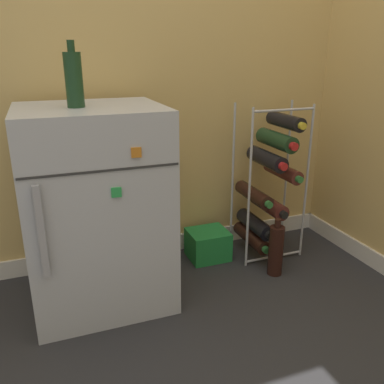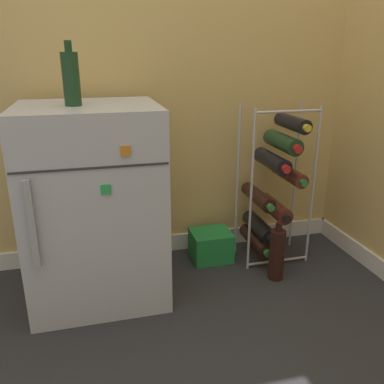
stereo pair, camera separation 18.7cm
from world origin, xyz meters
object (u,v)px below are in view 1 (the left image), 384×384
object	(u,v)px
mini_fridge	(97,208)
soda_box	(208,244)
fridge_top_bottle	(74,79)
wine_rack	(267,184)
loose_bottle_floor	(276,250)

from	to	relation	value
mini_fridge	soda_box	distance (m)	0.68
mini_fridge	fridge_top_bottle	xyz separation A→B (m)	(-0.05, -0.02, 0.52)
soda_box	fridge_top_bottle	bearing A→B (deg)	-163.14
soda_box	fridge_top_bottle	world-z (taller)	fridge_top_bottle
mini_fridge	wine_rack	size ratio (longest dim) A/B	1.05
soda_box	mini_fridge	bearing A→B (deg)	-164.06
soda_box	loose_bottle_floor	distance (m)	0.36
loose_bottle_floor	fridge_top_bottle	bearing A→B (deg)	174.72
mini_fridge	wine_rack	world-z (taller)	mini_fridge
soda_box	loose_bottle_floor	size ratio (longest dim) A/B	0.70
fridge_top_bottle	wine_rack	bearing A→B (deg)	7.90
fridge_top_bottle	loose_bottle_floor	xyz separation A→B (m)	(0.86, -0.08, -0.81)
mini_fridge	fridge_top_bottle	world-z (taller)	fridge_top_bottle
mini_fridge	loose_bottle_floor	size ratio (longest dim) A/B	2.90
fridge_top_bottle	loose_bottle_floor	bearing A→B (deg)	-5.28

